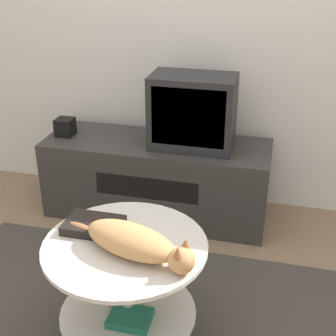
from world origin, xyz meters
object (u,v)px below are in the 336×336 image
at_px(speaker, 65,127).
at_px(dvd_box, 94,225).
at_px(tv, 193,112).
at_px(cat, 135,242).

distance_m(speaker, dvd_box, 1.17).
bearing_deg(tv, cat, -89.55).
relative_size(tv, cat, 0.84).
height_order(tv, cat, tv).
xyz_separation_m(speaker, dvd_box, (0.60, -1.00, -0.01)).
height_order(speaker, cat, cat).
bearing_deg(dvd_box, speaker, 120.88).
relative_size(dvd_box, cat, 0.41).
bearing_deg(speaker, dvd_box, -59.12).
bearing_deg(cat, tv, 107.68).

